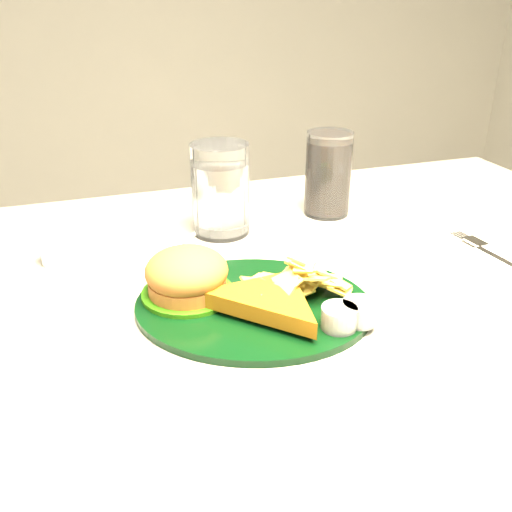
% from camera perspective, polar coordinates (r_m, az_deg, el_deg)
% --- Properties ---
extents(table, '(1.20, 0.80, 0.75)m').
position_cam_1_polar(table, '(0.95, 2.27, -23.13)').
color(table, '#A9A598').
rests_on(table, ground).
extents(dinner_plate, '(0.34, 0.31, 0.06)m').
position_cam_1_polar(dinner_plate, '(0.64, -0.26, -2.96)').
color(dinner_plate, black).
rests_on(dinner_plate, table).
extents(water_glass, '(0.11, 0.11, 0.13)m').
position_cam_1_polar(water_glass, '(0.84, -3.57, 6.65)').
color(water_glass, white).
rests_on(water_glass, table).
extents(cola_glass, '(0.07, 0.07, 0.13)m').
position_cam_1_polar(cola_glass, '(0.91, 7.22, 8.14)').
color(cola_glass, black).
rests_on(cola_glass, table).
extents(fork_napkin, '(0.13, 0.16, 0.01)m').
position_cam_1_polar(fork_napkin, '(0.82, 23.61, -0.54)').
color(fork_napkin, silver).
rests_on(fork_napkin, table).
extents(ramekin, '(0.06, 0.06, 0.03)m').
position_cam_1_polar(ramekin, '(0.80, -19.21, 0.37)').
color(ramekin, white).
rests_on(ramekin, table).
extents(wrapped_straw, '(0.19, 0.18, 0.01)m').
position_cam_1_polar(wrapped_straw, '(0.84, -6.64, 1.88)').
color(wrapped_straw, white).
rests_on(wrapped_straw, table).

